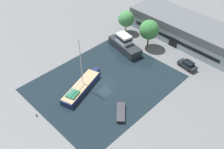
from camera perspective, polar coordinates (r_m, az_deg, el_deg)
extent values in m
plane|color=slate|center=(52.04, -1.65, -1.92)|extent=(440.00, 440.00, 0.00)
cube|color=black|center=(52.04, -1.65, -1.91)|extent=(22.84, 28.39, 0.01)
cube|color=#99A8B2|center=(67.32, 16.43, 9.05)|extent=(29.26, 11.21, 3.53)
cube|color=#565B60|center=(66.00, 16.87, 11.08)|extent=(30.14, 11.55, 1.96)
cube|color=black|center=(63.74, 13.78, 7.13)|extent=(2.40, 0.14, 2.47)
cube|color=black|center=(63.38, 13.88, 7.66)|extent=(24.57, 0.88, 0.88)
cylinder|color=brown|center=(62.64, 8.20, 7.54)|extent=(0.39, 0.39, 2.91)
sphere|color=#387A3D|center=(60.97, 8.49, 10.09)|extent=(4.73, 4.73, 4.73)
cylinder|color=brown|center=(68.16, 3.17, 10.55)|extent=(0.27, 0.27, 2.34)
sphere|color=#428447|center=(66.84, 3.26, 12.59)|extent=(4.22, 4.22, 4.22)
cube|color=#1E2328|center=(57.90, 16.82, 2.01)|extent=(4.58, 2.58, 0.78)
cube|color=black|center=(57.39, 17.08, 2.48)|extent=(2.50, 2.02, 0.67)
cube|color=black|center=(57.92, 16.24, 3.03)|extent=(0.29, 1.50, 0.54)
cylinder|color=black|center=(58.16, 15.23, 2.10)|extent=(0.62, 0.30, 0.60)
cylinder|color=black|center=(59.28, 16.32, 2.68)|extent=(0.62, 0.30, 0.60)
cylinder|color=black|center=(56.97, 17.19, 0.72)|extent=(0.62, 0.30, 0.60)
cylinder|color=black|center=(58.12, 18.27, 1.34)|extent=(0.62, 0.30, 0.60)
cube|color=#19234C|center=(50.47, -7.07, -3.01)|extent=(5.82, 10.96, 1.15)
cube|color=#19234C|center=(54.16, -3.72, 0.81)|extent=(1.52, 1.51, 1.15)
cube|color=tan|center=(50.06, -7.13, -2.50)|extent=(5.59, 10.52, 0.08)
cylinder|color=silver|center=(47.19, -7.12, 2.75)|extent=(0.16, 0.16, 10.39)
cylinder|color=silver|center=(48.35, -8.25, -2.65)|extent=(1.58, 4.60, 0.12)
cube|color=#236647|center=(48.25, -9.01, -4.43)|extent=(2.52, 2.81, 0.30)
cube|color=#23282D|center=(61.05, 2.93, 6.46)|extent=(9.93, 5.09, 1.98)
cube|color=black|center=(61.52, 2.91, 5.80)|extent=(10.04, 5.18, 0.18)
cube|color=silver|center=(60.28, 2.73, 8.24)|extent=(4.00, 3.03, 2.02)
cube|color=black|center=(60.17, 2.73, 8.41)|extent=(4.08, 3.11, 0.65)
cube|color=#23282D|center=(45.98, 2.01, -8.70)|extent=(4.01, 4.20, 0.55)
cube|color=#333338|center=(45.74, 2.02, -8.45)|extent=(4.19, 4.38, 0.08)
cylinder|color=#47474C|center=(47.60, -16.84, -8.97)|extent=(0.23, 0.23, 0.40)
sphere|color=#47474C|center=(47.40, -16.91, -8.76)|extent=(0.26, 0.26, 0.26)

